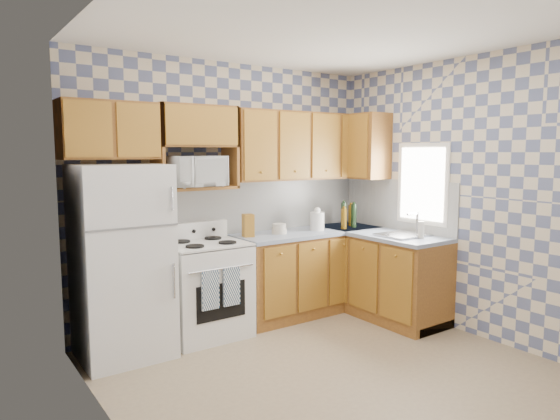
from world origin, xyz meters
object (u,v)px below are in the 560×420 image
object	(u,v)px
refrigerator	(122,262)
stove_body	(205,290)
microwave	(195,171)
electric_kettle	(317,221)

from	to	relation	value
refrigerator	stove_body	size ratio (longest dim) A/B	1.87
stove_body	microwave	distance (m)	1.16
refrigerator	microwave	world-z (taller)	microwave
refrigerator	electric_kettle	xyz separation A→B (m)	(2.18, -0.00, 0.18)
refrigerator	electric_kettle	bearing A→B (deg)	-0.08
microwave	electric_kettle	xyz separation A→B (m)	(1.40, -0.15, -0.58)
refrigerator	microwave	bearing A→B (deg)	10.41
electric_kettle	stove_body	bearing A→B (deg)	178.83
microwave	electric_kettle	size ratio (longest dim) A/B	2.67
stove_body	microwave	size ratio (longest dim) A/B	1.67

